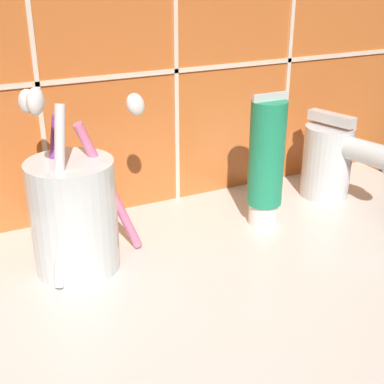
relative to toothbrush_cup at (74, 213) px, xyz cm
name	(u,v)px	position (x,y,z in cm)	size (l,w,h in cm)	color
sink_counter	(237,277)	(13.68, -7.02, -6.75)	(61.71, 35.75, 2.00)	silver
tile_wall_backsplash	(159,19)	(13.69, 11.10, 15.68)	(71.71, 1.72, 46.84)	#C6662D
toothbrush_cup	(74,213)	(0.00, 0.00, 0.00)	(12.06, 8.80, 18.68)	silver
toothpaste_tube	(266,162)	(21.13, -0.01, 1.63)	(4.03, 3.83, 14.86)	white
sink_faucet	(334,159)	(32.62, 2.33, -0.70)	(6.69, 12.57, 10.54)	silver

